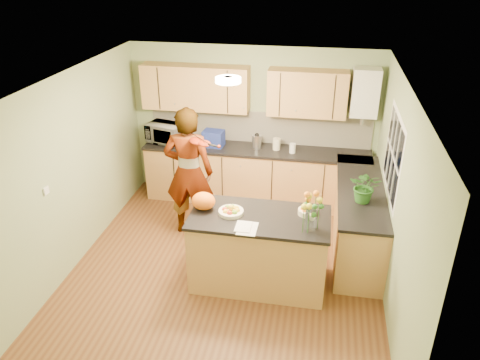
# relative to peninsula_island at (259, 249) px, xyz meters

# --- Properties ---
(floor) EXTENTS (4.50, 4.50, 0.00)m
(floor) POSITION_rel_peninsula_island_xyz_m (-0.46, 0.16, -0.48)
(floor) COLOR brown
(floor) RESTS_ON ground
(ceiling) EXTENTS (4.00, 4.50, 0.02)m
(ceiling) POSITION_rel_peninsula_island_xyz_m (-0.46, 0.16, 2.02)
(ceiling) COLOR white
(ceiling) RESTS_ON wall_back
(wall_back) EXTENTS (4.00, 0.02, 2.50)m
(wall_back) POSITION_rel_peninsula_island_xyz_m (-0.46, 2.41, 0.77)
(wall_back) COLOR #8EA274
(wall_back) RESTS_ON floor
(wall_front) EXTENTS (4.00, 0.02, 2.50)m
(wall_front) POSITION_rel_peninsula_island_xyz_m (-0.46, -2.09, 0.77)
(wall_front) COLOR #8EA274
(wall_front) RESTS_ON floor
(wall_left) EXTENTS (0.02, 4.50, 2.50)m
(wall_left) POSITION_rel_peninsula_island_xyz_m (-2.46, 0.16, 0.77)
(wall_left) COLOR #8EA274
(wall_left) RESTS_ON floor
(wall_right) EXTENTS (0.02, 4.50, 2.50)m
(wall_right) POSITION_rel_peninsula_island_xyz_m (1.54, 0.16, 0.77)
(wall_right) COLOR #8EA274
(wall_right) RESTS_ON floor
(back_counter) EXTENTS (3.64, 0.62, 0.94)m
(back_counter) POSITION_rel_peninsula_island_xyz_m (-0.36, 2.11, -0.01)
(back_counter) COLOR #AF8946
(back_counter) RESTS_ON floor
(right_counter) EXTENTS (0.62, 2.24, 0.94)m
(right_counter) POSITION_rel_peninsula_island_xyz_m (1.24, 1.01, -0.01)
(right_counter) COLOR #AF8946
(right_counter) RESTS_ON floor
(splashback) EXTENTS (3.60, 0.02, 0.52)m
(splashback) POSITION_rel_peninsula_island_xyz_m (-0.36, 2.40, 0.72)
(splashback) COLOR white
(splashback) RESTS_ON back_counter
(upper_cabinets) EXTENTS (3.20, 0.34, 0.70)m
(upper_cabinets) POSITION_rel_peninsula_island_xyz_m (-0.64, 2.24, 1.37)
(upper_cabinets) COLOR #AF8946
(upper_cabinets) RESTS_ON wall_back
(boiler) EXTENTS (0.40, 0.30, 0.86)m
(boiler) POSITION_rel_peninsula_island_xyz_m (1.24, 2.25, 1.42)
(boiler) COLOR white
(boiler) RESTS_ON wall_back
(window_right) EXTENTS (0.01, 1.30, 1.05)m
(window_right) POSITION_rel_peninsula_island_xyz_m (1.53, 0.76, 1.07)
(window_right) COLOR white
(window_right) RESTS_ON wall_right
(light_switch) EXTENTS (0.02, 0.09, 0.09)m
(light_switch) POSITION_rel_peninsula_island_xyz_m (-2.45, -0.44, 0.82)
(light_switch) COLOR white
(light_switch) RESTS_ON wall_left
(ceiling_lamp) EXTENTS (0.30, 0.30, 0.07)m
(ceiling_lamp) POSITION_rel_peninsula_island_xyz_m (-0.46, 0.46, 1.98)
(ceiling_lamp) COLOR #FFEABF
(ceiling_lamp) RESTS_ON ceiling
(peninsula_island) EXTENTS (1.67, 0.86, 0.96)m
(peninsula_island) POSITION_rel_peninsula_island_xyz_m (0.00, 0.00, 0.00)
(peninsula_island) COLOR #AF8946
(peninsula_island) RESTS_ON floor
(fruit_dish) EXTENTS (0.30, 0.30, 0.11)m
(fruit_dish) POSITION_rel_peninsula_island_xyz_m (-0.35, 0.00, 0.52)
(fruit_dish) COLOR beige
(fruit_dish) RESTS_ON peninsula_island
(orange_bowl) EXTENTS (0.22, 0.22, 0.13)m
(orange_bowl) POSITION_rel_peninsula_island_xyz_m (0.55, 0.15, 0.53)
(orange_bowl) COLOR beige
(orange_bowl) RESTS_ON peninsula_island
(flower_vase) EXTENTS (0.29, 0.29, 0.54)m
(flower_vase) POSITION_rel_peninsula_island_xyz_m (0.60, -0.18, 0.83)
(flower_vase) COLOR silver
(flower_vase) RESTS_ON peninsula_island
(orange_bag) EXTENTS (0.36, 0.34, 0.22)m
(orange_bag) POSITION_rel_peninsula_island_xyz_m (-0.70, 0.05, 0.59)
(orange_bag) COLOR orange
(orange_bag) RESTS_ON peninsula_island
(papers) EXTENTS (0.22, 0.30, 0.01)m
(papers) POSITION_rel_peninsula_island_xyz_m (-0.10, -0.30, 0.48)
(papers) COLOR white
(papers) RESTS_ON peninsula_island
(violinist) EXTENTS (0.72, 0.49, 1.93)m
(violinist) POSITION_rel_peninsula_island_xyz_m (-1.16, 1.01, 0.48)
(violinist) COLOR #D7A584
(violinist) RESTS_ON floor
(violin) EXTENTS (0.63, 0.55, 0.16)m
(violin) POSITION_rel_peninsula_island_xyz_m (-0.96, 0.79, 1.06)
(violin) COLOR #550F05
(violin) RESTS_ON violinist
(microwave) EXTENTS (0.65, 0.51, 0.32)m
(microwave) POSITION_rel_peninsula_island_xyz_m (-1.87, 2.12, 0.62)
(microwave) COLOR white
(microwave) RESTS_ON back_counter
(blue_box) EXTENTS (0.35, 0.27, 0.26)m
(blue_box) POSITION_rel_peninsula_island_xyz_m (-1.06, 2.10, 0.59)
(blue_box) COLOR navy
(blue_box) RESTS_ON back_counter
(kettle) EXTENTS (0.15, 0.15, 0.29)m
(kettle) POSITION_rel_peninsula_island_xyz_m (-0.36, 2.15, 0.58)
(kettle) COLOR silver
(kettle) RESTS_ON back_counter
(jar_cream) EXTENTS (0.16, 0.16, 0.19)m
(jar_cream) POSITION_rel_peninsula_island_xyz_m (-0.04, 2.13, 0.55)
(jar_cream) COLOR beige
(jar_cream) RESTS_ON back_counter
(jar_white) EXTENTS (0.11, 0.11, 0.15)m
(jar_white) POSITION_rel_peninsula_island_xyz_m (0.22, 2.04, 0.54)
(jar_white) COLOR white
(jar_white) RESTS_ON back_counter
(potted_plant) EXTENTS (0.43, 0.39, 0.43)m
(potted_plant) POSITION_rel_peninsula_island_xyz_m (1.24, 0.63, 0.67)
(potted_plant) COLOR #2B6722
(potted_plant) RESTS_ON right_counter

